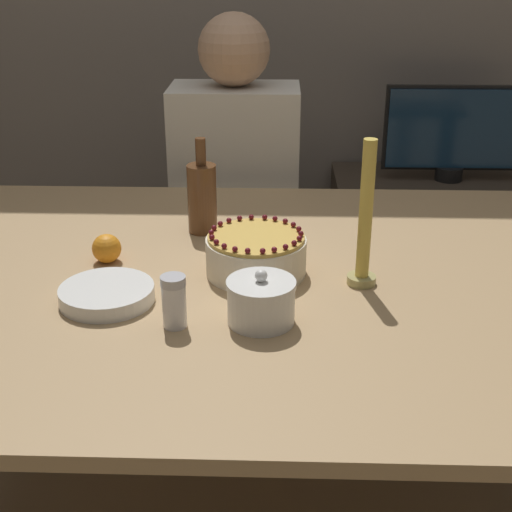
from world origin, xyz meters
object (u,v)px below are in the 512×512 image
object	(u,v)px
cake	(256,254)
sugar_bowl	(260,301)
sugar_shaker	(174,301)
tv_monitor	(453,132)
candle	(365,226)
bottle	(202,197)
person_man_blue_shirt	(236,227)

from	to	relation	value
cake	sugar_bowl	xyz separation A→B (m)	(0.01, -0.22, -0.00)
sugar_bowl	sugar_shaker	xyz separation A→B (m)	(-0.16, -0.02, 0.01)
sugar_shaker	tv_monitor	size ratio (longest dim) A/B	0.21
sugar_bowl	candle	world-z (taller)	candle
bottle	person_man_blue_shirt	world-z (taller)	person_man_blue_shirt
cake	bottle	size ratio (longest dim) A/B	0.92
cake	person_man_blue_shirt	distance (m)	0.82
sugar_bowl	bottle	xyz separation A→B (m)	(-0.15, 0.46, 0.05)
person_man_blue_shirt	cake	bearing A→B (deg)	96.71
candle	bottle	bearing A→B (deg)	142.23
bottle	person_man_blue_shirt	size ratio (longest dim) A/B	0.20
cake	candle	bearing A→B (deg)	-11.40
person_man_blue_shirt	tv_monitor	xyz separation A→B (m)	(0.76, 0.34, 0.24)
bottle	tv_monitor	world-z (taller)	bottle
cake	sugar_shaker	bearing A→B (deg)	-121.26
person_man_blue_shirt	tv_monitor	bearing A→B (deg)	-155.81
sugar_bowl	person_man_blue_shirt	size ratio (longest dim) A/B	0.11
sugar_bowl	sugar_shaker	distance (m)	0.16
person_man_blue_shirt	sugar_bowl	bearing A→B (deg)	96.05
sugar_bowl	tv_monitor	bearing A→B (deg)	63.84
candle	sugar_shaker	bearing A→B (deg)	-152.39
sugar_bowl	person_man_blue_shirt	world-z (taller)	person_man_blue_shirt
cake	person_man_blue_shirt	bearing A→B (deg)	96.71
bottle	person_man_blue_shirt	bearing A→B (deg)	84.83
cake	candle	size ratio (longest dim) A/B	0.70
person_man_blue_shirt	bottle	bearing A→B (deg)	84.83
sugar_bowl	candle	size ratio (longest dim) A/B	0.42
candle	tv_monitor	world-z (taller)	candle
cake	sugar_shaker	world-z (taller)	sugar_shaker
sugar_bowl	candle	bearing A→B (deg)	39.06
bottle	sugar_shaker	bearing A→B (deg)	-90.58
tv_monitor	cake	bearing A→B (deg)	-120.91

